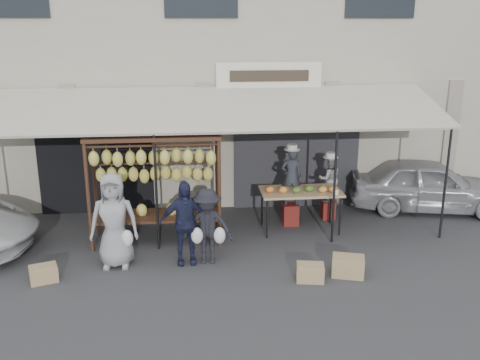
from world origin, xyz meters
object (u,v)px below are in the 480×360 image
object	(u,v)px
customer_left	(114,220)
customer_right	(207,226)
banana_rack	(154,168)
crate_near_b	(348,266)
sedan	(428,185)
crate_far	(44,274)
crate_near_a	(310,272)
vendor_right	(330,179)
vendor_left	(291,176)
produce_table	(301,192)
customer_mid	(185,223)

from	to	relation	value
customer_left	customer_right	xyz separation A→B (m)	(1.68, -0.04, -0.16)
banana_rack	crate_near_b	size ratio (longest dim) A/B	4.68
sedan	crate_far	bearing A→B (deg)	121.49
customer_right	crate_near_a	xyz separation A→B (m)	(1.74, -0.89, -0.58)
crate_near_b	crate_far	world-z (taller)	crate_near_b
banana_rack	vendor_right	world-z (taller)	banana_rack
vendor_left	crate_near_a	xyz separation A→B (m)	(-0.16, -2.67, -0.96)
banana_rack	vendor_right	xyz separation A→B (m)	(3.81, 1.00, -0.63)
produce_table	crate_near_a	xyz separation A→B (m)	(-0.30, -2.27, -0.73)
vendor_right	crate_far	size ratio (longest dim) A/B	2.33
vendor_right	crate_near_b	world-z (taller)	vendor_right
customer_left	customer_mid	xyz separation A→B (m)	(1.27, -0.01, -0.10)
customer_left	crate_far	bearing A→B (deg)	-155.35
customer_mid	crate_far	world-z (taller)	customer_mid
produce_table	customer_left	size ratio (longest dim) A/B	0.96
customer_right	sedan	distance (m)	5.84
banana_rack	customer_mid	distance (m)	1.42
produce_table	banana_rack	bearing A→B (deg)	-173.97
produce_table	sedan	bearing A→B (deg)	17.32
crate_near_b	crate_near_a	bearing A→B (deg)	-169.51
crate_far	banana_rack	bearing A→B (deg)	39.27
customer_mid	crate_near_b	xyz separation A→B (m)	(2.86, -0.79, -0.62)
crate_near_b	sedan	xyz separation A→B (m)	(2.87, 3.17, 0.46)
banana_rack	customer_mid	bearing A→B (deg)	-61.28
customer_left	crate_near_a	distance (m)	3.62
vendor_right	crate_far	distance (m)	6.28
crate_near_a	crate_far	bearing A→B (deg)	174.83
customer_mid	sedan	size ratio (longest dim) A/B	0.43
customer_right	crate_near_a	bearing A→B (deg)	-17.89
customer_left	crate_near_b	bearing A→B (deg)	-9.68
banana_rack	sedan	world-z (taller)	banana_rack
vendor_left	customer_right	distance (m)	2.63
vendor_left	vendor_right	bearing A→B (deg)	-160.39
vendor_left	produce_table	bearing A→B (deg)	111.83
customer_right	sedan	size ratio (longest dim) A/B	0.39
produce_table	customer_mid	size ratio (longest dim) A/B	1.08
produce_table	crate_far	distance (m)	5.29
customer_right	vendor_right	bearing A→B (deg)	45.39
crate_near_a	crate_near_b	xyz separation A→B (m)	(0.71, 0.13, 0.03)
crate_near_b	sedan	world-z (taller)	sedan
customer_left	banana_rack	bearing A→B (deg)	56.98
customer_right	sedan	bearing A→B (deg)	33.61
sedan	crate_near_b	bearing A→B (deg)	149.89
customer_left	crate_far	xyz separation A→B (m)	(-1.18, -0.51, -0.75)
vendor_left	customer_mid	size ratio (longest dim) A/B	0.80
vendor_right	crate_far	world-z (taller)	vendor_right
customer_left	crate_near_b	xyz separation A→B (m)	(4.13, -0.80, -0.72)
customer_right	crate_far	bearing A→B (deg)	-161.29
vendor_right	customer_mid	bearing A→B (deg)	31.23
customer_mid	crate_near_a	world-z (taller)	customer_mid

